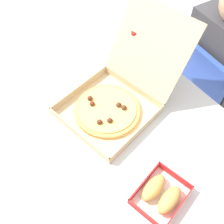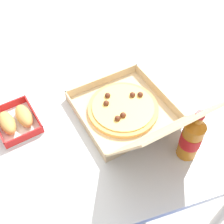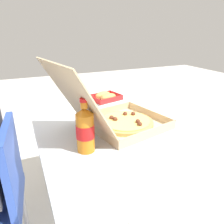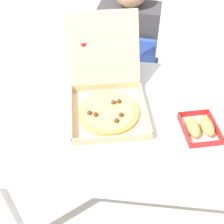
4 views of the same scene
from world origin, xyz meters
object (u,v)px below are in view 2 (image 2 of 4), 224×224
(pizza_box_open, at_px, (130,111))
(bread_side_box, at_px, (16,120))
(paper_menu, at_px, (52,177))
(cola_bottle, at_px, (191,138))

(pizza_box_open, bearing_deg, bread_side_box, -14.84)
(pizza_box_open, bearing_deg, paper_menu, 24.79)
(bread_side_box, distance_m, cola_bottle, 0.66)
(cola_bottle, distance_m, paper_menu, 0.49)
(pizza_box_open, distance_m, paper_menu, 0.38)
(pizza_box_open, height_order, cola_bottle, pizza_box_open)
(paper_menu, bearing_deg, pizza_box_open, -172.91)
(cola_bottle, bearing_deg, bread_side_box, -29.23)
(cola_bottle, bearing_deg, pizza_box_open, -55.38)
(cola_bottle, height_order, paper_menu, cola_bottle)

